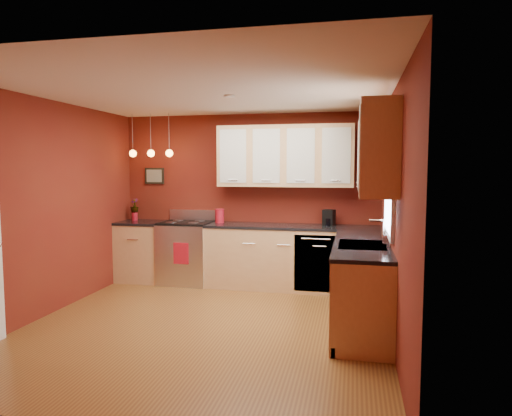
% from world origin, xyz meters
% --- Properties ---
extents(floor, '(4.20, 4.20, 0.00)m').
position_xyz_m(floor, '(0.00, 0.00, 0.00)').
color(floor, brown).
rests_on(floor, ground).
extents(ceiling, '(4.00, 4.20, 0.02)m').
position_xyz_m(ceiling, '(0.00, 0.00, 2.60)').
color(ceiling, beige).
rests_on(ceiling, wall_back).
extents(wall_back, '(4.00, 0.02, 2.60)m').
position_xyz_m(wall_back, '(0.00, 2.10, 1.30)').
color(wall_back, maroon).
rests_on(wall_back, floor).
extents(wall_front, '(4.00, 0.02, 2.60)m').
position_xyz_m(wall_front, '(0.00, -2.10, 1.30)').
color(wall_front, maroon).
rests_on(wall_front, floor).
extents(wall_left, '(0.02, 4.20, 2.60)m').
position_xyz_m(wall_left, '(-2.00, 0.00, 1.30)').
color(wall_left, maroon).
rests_on(wall_left, floor).
extents(wall_right, '(0.02, 4.20, 2.60)m').
position_xyz_m(wall_right, '(2.00, 0.00, 1.30)').
color(wall_right, maroon).
rests_on(wall_right, floor).
extents(base_cabinets_back_left, '(0.70, 0.60, 0.90)m').
position_xyz_m(base_cabinets_back_left, '(-1.65, 1.80, 0.45)').
color(base_cabinets_back_left, tan).
rests_on(base_cabinets_back_left, floor).
extents(base_cabinets_back_right, '(2.54, 0.60, 0.90)m').
position_xyz_m(base_cabinets_back_right, '(0.73, 1.80, 0.45)').
color(base_cabinets_back_right, tan).
rests_on(base_cabinets_back_right, floor).
extents(base_cabinets_right, '(0.60, 2.10, 0.90)m').
position_xyz_m(base_cabinets_right, '(1.70, 0.45, 0.45)').
color(base_cabinets_right, tan).
rests_on(base_cabinets_right, floor).
extents(counter_back_left, '(0.70, 0.62, 0.04)m').
position_xyz_m(counter_back_left, '(-1.65, 1.80, 0.92)').
color(counter_back_left, black).
rests_on(counter_back_left, base_cabinets_back_left).
extents(counter_back_right, '(2.54, 0.62, 0.04)m').
position_xyz_m(counter_back_right, '(0.73, 1.80, 0.92)').
color(counter_back_right, black).
rests_on(counter_back_right, base_cabinets_back_right).
extents(counter_right, '(0.62, 2.10, 0.04)m').
position_xyz_m(counter_right, '(1.70, 0.45, 0.92)').
color(counter_right, black).
rests_on(counter_right, base_cabinets_right).
extents(gas_range, '(0.76, 0.64, 1.11)m').
position_xyz_m(gas_range, '(-0.92, 1.80, 0.48)').
color(gas_range, silver).
rests_on(gas_range, floor).
extents(dishwasher_front, '(0.60, 0.02, 0.80)m').
position_xyz_m(dishwasher_front, '(1.10, 1.51, 0.45)').
color(dishwasher_front, silver).
rests_on(dishwasher_front, base_cabinets_back_right).
extents(sink, '(0.50, 0.70, 0.33)m').
position_xyz_m(sink, '(1.70, 0.30, 0.92)').
color(sink, gray).
rests_on(sink, counter_right).
extents(window, '(0.06, 1.02, 1.22)m').
position_xyz_m(window, '(1.97, 0.30, 1.69)').
color(window, white).
rests_on(window, wall_right).
extents(upper_cabinets_back, '(2.00, 0.35, 0.90)m').
position_xyz_m(upper_cabinets_back, '(0.60, 1.93, 1.95)').
color(upper_cabinets_back, tan).
rests_on(upper_cabinets_back, wall_back).
extents(upper_cabinets_right, '(0.35, 1.95, 0.90)m').
position_xyz_m(upper_cabinets_right, '(1.82, 0.32, 1.95)').
color(upper_cabinets_right, tan).
rests_on(upper_cabinets_right, wall_right).
extents(wall_picture, '(0.32, 0.03, 0.26)m').
position_xyz_m(wall_picture, '(-1.55, 2.08, 1.65)').
color(wall_picture, black).
rests_on(wall_picture, wall_back).
extents(pendant_lights, '(0.71, 0.11, 0.66)m').
position_xyz_m(pendant_lights, '(-1.45, 1.75, 2.01)').
color(pendant_lights, gray).
rests_on(pendant_lights, ceiling).
extents(red_canister, '(0.14, 0.14, 0.21)m').
position_xyz_m(red_canister, '(-0.40, 1.88, 1.05)').
color(red_canister, '#AD1222').
rests_on(red_canister, counter_back_right).
extents(red_vase, '(0.09, 0.09, 0.14)m').
position_xyz_m(red_vase, '(-1.83, 1.91, 1.01)').
color(red_vase, '#AD1222').
rests_on(red_vase, counter_back_left).
extents(flowers, '(0.16, 0.16, 0.23)m').
position_xyz_m(flowers, '(-1.83, 1.91, 1.18)').
color(flowers, '#AD1222').
rests_on(flowers, red_vase).
extents(coffee_maker, '(0.19, 0.19, 0.23)m').
position_xyz_m(coffee_maker, '(1.25, 1.91, 1.05)').
color(coffee_maker, black).
rests_on(coffee_maker, counter_back_right).
extents(soap_pump, '(0.09, 0.09, 0.18)m').
position_xyz_m(soap_pump, '(1.95, 0.21, 1.03)').
color(soap_pump, white).
rests_on(soap_pump, counter_right).
extents(dish_towel, '(0.23, 0.02, 0.32)m').
position_xyz_m(dish_towel, '(-0.87, 1.47, 0.52)').
color(dish_towel, '#AD1222').
rests_on(dish_towel, gas_range).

